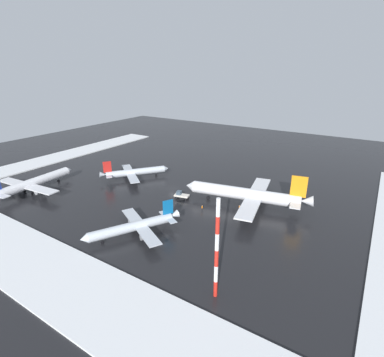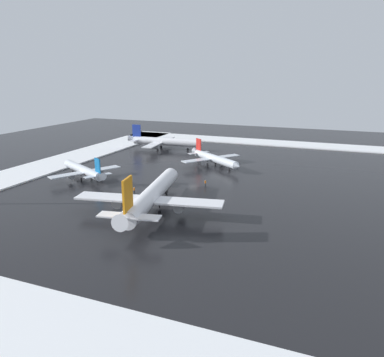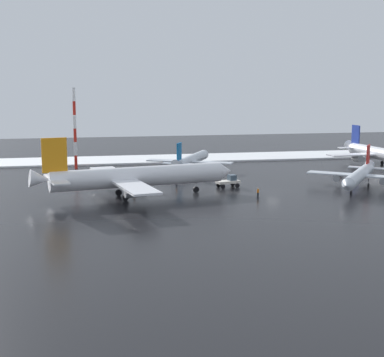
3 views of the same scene
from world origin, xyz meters
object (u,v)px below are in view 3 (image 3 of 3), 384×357
object	(u,v)px
airplane_far_rear	(380,154)
ground_crew_mid_apron	(134,188)
antenna_mast	(75,128)
airplane_parked_portside	(134,177)
airplane_foreground_jet	(359,175)
ground_crew_near_tug	(176,181)
ground_crew_beside_wing	(258,192)
pushback_tug	(229,181)
airplane_distant_tail	(191,160)

from	to	relation	value
airplane_far_rear	ground_crew_mid_apron	size ratio (longest dim) A/B	18.50
airplane_far_rear	antenna_mast	size ratio (longest dim) A/B	1.62
airplane_far_rear	airplane_parked_portside	bearing A→B (deg)	-71.15
airplane_foreground_jet	ground_crew_near_tug	distance (m)	36.42
airplane_foreground_jet	ground_crew_mid_apron	world-z (taller)	airplane_foreground_jet
ground_crew_beside_wing	pushback_tug	bearing A→B (deg)	-0.58
airplane_parked_portside	pushback_tug	bearing A→B (deg)	7.19
airplane_parked_portside	pushback_tug	world-z (taller)	airplane_parked_portside
airplane_far_rear	airplane_foreground_jet	bearing A→B (deg)	-40.41
airplane_far_rear	pushback_tug	bearing A→B (deg)	-68.75
pushback_tug	ground_crew_mid_apron	distance (m)	19.26
ground_crew_beside_wing	antenna_mast	distance (m)	54.47
airplane_far_rear	ground_crew_beside_wing	world-z (taller)	airplane_far_rear
ground_crew_beside_wing	antenna_mast	bearing A→B (deg)	22.79
pushback_tug	antenna_mast	world-z (taller)	antenna_mast
ground_crew_mid_apron	antenna_mast	world-z (taller)	antenna_mast
pushback_tug	ground_crew_beside_wing	size ratio (longest dim) A/B	2.91
antenna_mast	airplane_foreground_jet	bearing A→B (deg)	145.45
airplane_distant_tail	antenna_mast	distance (m)	29.02
airplane_far_rear	airplane_foreground_jet	size ratio (longest dim) A/B	1.44
antenna_mast	airplane_parked_portside	bearing A→B (deg)	104.90
pushback_tug	ground_crew_beside_wing	bearing A→B (deg)	-89.12
ground_crew_near_tug	antenna_mast	world-z (taller)	antenna_mast
airplane_parked_portside	pushback_tug	size ratio (longest dim) A/B	7.67
airplane_parked_portside	airplane_distant_tail	distance (m)	35.00
antenna_mast	pushback_tug	bearing A→B (deg)	132.84
airplane_far_rear	ground_crew_mid_apron	distance (m)	68.57
pushback_tug	airplane_parked_portside	bearing A→B (deg)	-174.94
airplane_parked_portside	ground_crew_near_tug	world-z (taller)	airplane_parked_portside
airplane_far_rear	ground_crew_near_tug	world-z (taller)	airplane_far_rear
airplane_far_rear	pushback_tug	size ratio (longest dim) A/B	6.36
airplane_far_rear	antenna_mast	xyz separation A→B (m)	(74.78, -10.07, 6.67)
airplane_parked_portside	ground_crew_beside_wing	xyz separation A→B (m)	(-22.20, 4.37, -2.79)
airplane_foreground_jet	pushback_tug	distance (m)	25.81
airplane_parked_portside	ground_crew_mid_apron	bearing A→B (deg)	73.14
airplane_far_rear	ground_crew_mid_apron	world-z (taller)	airplane_far_rear
airplane_distant_tail	ground_crew_near_tug	size ratio (longest dim) A/B	13.47
airplane_far_rear	ground_crew_near_tug	size ratio (longest dim) A/B	18.50
airplane_far_rear	airplane_foreground_jet	distance (m)	34.13
airplane_parked_portside	airplane_foreground_jet	xyz separation A→B (m)	(-44.72, -0.64, -1.23)
pushback_tug	ground_crew_beside_wing	world-z (taller)	pushback_tug
antenna_mast	airplane_far_rear	bearing A→B (deg)	172.33
airplane_far_rear	antenna_mast	distance (m)	75.74
airplane_parked_portside	ground_crew_beside_wing	size ratio (longest dim) A/B	22.32
ground_crew_mid_apron	airplane_parked_portside	bearing A→B (deg)	17.60
ground_crew_mid_apron	antenna_mast	xyz separation A→B (m)	(10.68, -34.36, 8.80)
airplane_foreground_jet	ground_crew_mid_apron	size ratio (longest dim) A/B	12.81
airplane_far_rear	airplane_distant_tail	size ratio (longest dim) A/B	1.37
airplane_foreground_jet	airplane_parked_portside	bearing A→B (deg)	-52.17
airplane_far_rear	pushback_tug	world-z (taller)	airplane_far_rear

